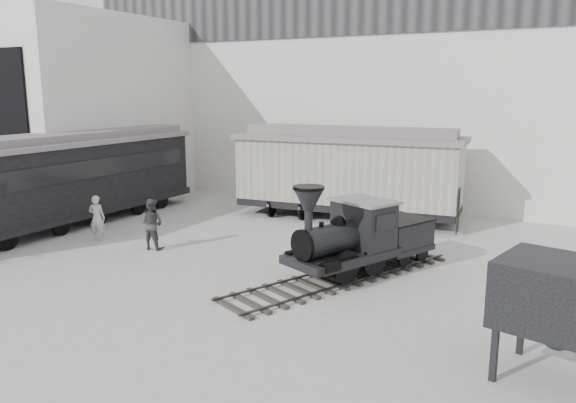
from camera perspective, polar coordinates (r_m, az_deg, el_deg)
The scene contains 9 objects.
ground at distance 15.05m, azimuth -6.60°, elevation -10.46°, with size 90.00×90.00×0.00m, color #9E9E9B.
north_wall at distance 27.69m, azimuth 10.85°, elevation 11.14°, with size 34.00×2.51×11.00m.
west_pavilion at distance 31.04m, azimuth -19.18°, elevation 8.77°, with size 7.00×12.11×9.00m.
locomotive at distance 17.13m, azimuth 6.98°, elevation -4.00°, with size 4.96×8.14×2.87m.
boxcar at distance 24.35m, azimuth 6.08°, elevation 3.11°, with size 9.97×3.75×4.00m.
passenger_coach at distance 24.76m, azimuth -21.30°, elevation 2.20°, with size 3.21×13.33×3.55m.
visitor_a at distance 22.12m, azimuth -18.84°, elevation -1.57°, with size 0.62×0.41×1.71m, color #AFB2AA.
visitor_b at distance 20.34m, azimuth -13.67°, elevation -2.22°, with size 0.88×0.69×1.82m, color #383839.
coal_hopper at distance 11.95m, azimuth 25.97°, elevation -9.42°, with size 2.58×2.29×2.41m.
Camera 1 is at (7.83, -11.58, 5.59)m, focal length 35.00 mm.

